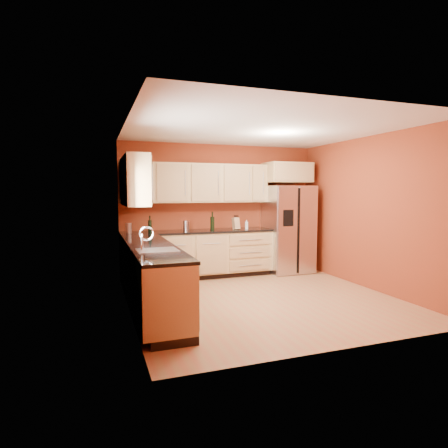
% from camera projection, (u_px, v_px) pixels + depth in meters
% --- Properties ---
extents(floor, '(4.00, 4.00, 0.00)m').
position_uv_depth(floor, '(262.00, 298.00, 5.83)').
color(floor, '#AE6943').
rests_on(floor, ground).
extents(ceiling, '(4.00, 4.00, 0.00)m').
position_uv_depth(ceiling, '(263.00, 129.00, 5.60)').
color(ceiling, silver).
rests_on(ceiling, wall_back).
extents(wall_back, '(4.00, 0.04, 2.60)m').
position_uv_depth(wall_back, '(220.00, 209.00, 7.60)').
color(wall_back, maroon).
rests_on(wall_back, floor).
extents(wall_front, '(4.00, 0.04, 2.60)m').
position_uv_depth(wall_front, '(346.00, 227.00, 3.84)').
color(wall_front, maroon).
rests_on(wall_front, floor).
extents(wall_left, '(0.04, 4.00, 2.60)m').
position_uv_depth(wall_left, '(128.00, 218.00, 5.06)').
color(wall_left, maroon).
rests_on(wall_left, floor).
extents(wall_right, '(0.04, 4.00, 2.60)m').
position_uv_depth(wall_right, '(369.00, 213.00, 6.38)').
color(wall_right, maroon).
rests_on(wall_right, floor).
extents(base_cabinets_back, '(2.90, 0.60, 0.88)m').
position_uv_depth(base_cabinets_back, '(198.00, 255.00, 7.21)').
color(base_cabinets_back, tan).
rests_on(base_cabinets_back, floor).
extents(base_cabinets_left, '(0.60, 2.80, 0.88)m').
position_uv_depth(base_cabinets_left, '(152.00, 279.00, 5.23)').
color(base_cabinets_left, tan).
rests_on(base_cabinets_left, floor).
extents(countertop_back, '(2.90, 0.62, 0.04)m').
position_uv_depth(countertop_back, '(198.00, 231.00, 7.16)').
color(countertop_back, black).
rests_on(countertop_back, base_cabinets_back).
extents(countertop_left, '(0.62, 2.80, 0.04)m').
position_uv_depth(countertop_left, '(152.00, 247.00, 5.19)').
color(countertop_left, black).
rests_on(countertop_left, base_cabinets_left).
extents(upper_cabinets_back, '(2.30, 0.33, 0.75)m').
position_uv_depth(upper_cabinets_back, '(211.00, 183.00, 7.31)').
color(upper_cabinets_back, tan).
rests_on(upper_cabinets_back, wall_back).
extents(upper_cabinets_left, '(0.33, 1.35, 0.75)m').
position_uv_depth(upper_cabinets_left, '(134.00, 181.00, 5.75)').
color(upper_cabinets_left, tan).
rests_on(upper_cabinets_left, wall_left).
extents(corner_upper_cabinet, '(0.67, 0.67, 0.75)m').
position_uv_depth(corner_upper_cabinet, '(138.00, 182.00, 6.69)').
color(corner_upper_cabinet, tan).
rests_on(corner_upper_cabinet, wall_back).
extents(over_fridge_cabinet, '(0.92, 0.60, 0.40)m').
position_uv_depth(over_fridge_cabinet, '(287.00, 173.00, 7.70)').
color(over_fridge_cabinet, tan).
rests_on(over_fridge_cabinet, wall_back).
extents(refrigerator, '(0.90, 0.75, 1.78)m').
position_uv_depth(refrigerator, '(288.00, 229.00, 7.73)').
color(refrigerator, '#A6A7AB').
rests_on(refrigerator, floor).
extents(window, '(0.03, 0.90, 1.00)m').
position_uv_depth(window, '(133.00, 201.00, 4.57)').
color(window, white).
rests_on(window, wall_left).
extents(sink_faucet, '(0.50, 0.42, 0.30)m').
position_uv_depth(sink_faucet, '(157.00, 239.00, 4.71)').
color(sink_faucet, silver).
rests_on(sink_faucet, countertop_left).
extents(canister_left, '(0.15, 0.15, 0.19)m').
position_uv_depth(canister_left, '(186.00, 226.00, 7.09)').
color(canister_left, '#A6A7AB').
rests_on(canister_left, countertop_back).
extents(canister_right, '(0.11, 0.11, 0.18)m').
position_uv_depth(canister_right, '(129.00, 228.00, 6.70)').
color(canister_right, '#A6A7AB').
rests_on(canister_right, countertop_back).
extents(wine_bottle_a, '(0.09, 0.09, 0.30)m').
position_uv_depth(wine_bottle_a, '(150.00, 224.00, 6.86)').
color(wine_bottle_a, black).
rests_on(wine_bottle_a, countertop_back).
extents(wine_bottle_b, '(0.10, 0.10, 0.36)m').
position_uv_depth(wine_bottle_b, '(212.00, 221.00, 7.17)').
color(wine_bottle_b, black).
rests_on(wine_bottle_b, countertop_back).
extents(knife_block, '(0.13, 0.13, 0.23)m').
position_uv_depth(knife_block, '(236.00, 224.00, 7.34)').
color(knife_block, '#A57B50').
rests_on(knife_block, countertop_back).
extents(soap_dispenser, '(0.08, 0.08, 0.18)m').
position_uv_depth(soap_dispenser, '(247.00, 224.00, 7.46)').
color(soap_dispenser, white).
rests_on(soap_dispenser, countertop_back).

